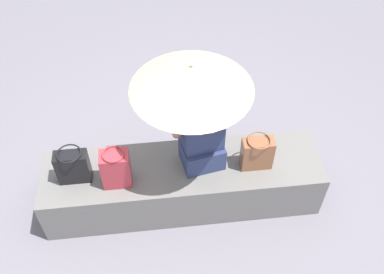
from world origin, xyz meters
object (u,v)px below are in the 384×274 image
Objects in this scene: person_seated at (203,131)px; parasol at (192,78)px; shoulder_bag_spare at (73,166)px; handbag_black at (257,153)px; tote_bag_canvas at (116,169)px.

parasol is at bearing 12.25° from person_seated.
parasol is (0.09, 0.02, 0.58)m from person_seated.
handbag_black is at bearing 179.03° from shoulder_bag_spare.
person_seated is 0.76m from tote_bag_canvas.
shoulder_bag_spare is at bearing -12.05° from tote_bag_canvas.
tote_bag_canvas is (1.17, 0.05, 0.02)m from handbag_black.
parasol is 1.27m from shoulder_bag_spare.
shoulder_bag_spare is at bearing 2.31° from parasol.
person_seated is 1.09m from shoulder_bag_spare.
parasol reaches higher than tote_bag_canvas.
parasol reaches higher than handbag_black.
parasol is at bearing -177.69° from shoulder_bag_spare.
parasol reaches higher than shoulder_bag_spare.
handbag_black is 1.52m from shoulder_bag_spare.
tote_bag_canvas is at bearing 167.95° from shoulder_bag_spare.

